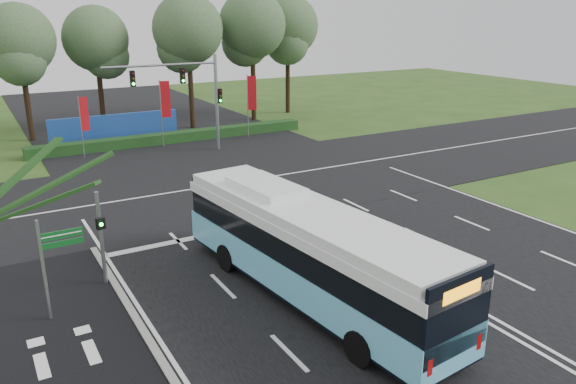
% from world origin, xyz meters
% --- Properties ---
extents(ground, '(120.00, 120.00, 0.00)m').
position_xyz_m(ground, '(0.00, 0.00, 0.00)').
color(ground, '#294818').
rests_on(ground, ground).
extents(road_main, '(20.00, 120.00, 0.04)m').
position_xyz_m(road_main, '(0.00, 0.00, 0.02)').
color(road_main, black).
rests_on(road_main, ground).
extents(road_cross, '(120.00, 14.00, 0.05)m').
position_xyz_m(road_cross, '(0.00, 12.00, 0.03)').
color(road_cross, black).
rests_on(road_cross, ground).
extents(bike_path, '(5.00, 18.00, 0.06)m').
position_xyz_m(bike_path, '(-12.50, -3.00, 0.03)').
color(bike_path, black).
rests_on(bike_path, ground).
extents(kerb_strip, '(0.25, 18.00, 0.12)m').
position_xyz_m(kerb_strip, '(-10.10, -3.00, 0.06)').
color(kerb_strip, gray).
rests_on(kerb_strip, ground).
extents(city_bus, '(4.00, 13.13, 3.71)m').
position_xyz_m(city_bus, '(-4.25, -2.31, 1.87)').
color(city_bus, '#61BAE1').
rests_on(city_bus, ground).
extents(pedestrian_signal, '(0.34, 0.43, 3.70)m').
position_xyz_m(pedestrian_signal, '(-10.36, 2.39, 2.02)').
color(pedestrian_signal, gray).
rests_on(pedestrian_signal, ground).
extents(street_sign, '(1.40, 0.13, 3.60)m').
position_xyz_m(street_sign, '(-12.26, 0.71, 2.30)').
color(street_sign, gray).
rests_on(street_sign, ground).
extents(banner_flag_left, '(0.64, 0.20, 4.39)m').
position_xyz_m(banner_flag_left, '(-7.03, 22.77, 2.87)').
color(banner_flag_left, gray).
rests_on(banner_flag_left, ground).
extents(banner_flag_mid, '(0.74, 0.23, 5.10)m').
position_xyz_m(banner_flag_mid, '(-1.04, 23.33, 3.30)').
color(banner_flag_mid, gray).
rests_on(banner_flag_mid, ground).
extents(banner_flag_right, '(0.70, 0.35, 5.10)m').
position_xyz_m(banner_flag_right, '(6.06, 23.10, 3.30)').
color(banner_flag_right, gray).
rests_on(banner_flag_right, ground).
extents(traffic_light_gantry, '(8.41, 0.28, 7.00)m').
position_xyz_m(traffic_light_gantry, '(0.21, 20.50, 4.66)').
color(traffic_light_gantry, gray).
rests_on(traffic_light_gantry, ground).
extents(hedge, '(22.00, 1.20, 0.80)m').
position_xyz_m(hedge, '(0.00, 24.50, 0.40)').
color(hedge, '#123413').
rests_on(hedge, ground).
extents(blue_hoarding, '(10.00, 0.30, 2.20)m').
position_xyz_m(blue_hoarding, '(-4.00, 27.00, 1.10)').
color(blue_hoarding, navy).
rests_on(blue_hoarding, ground).
extents(eucalyptus_row, '(41.97, 8.73, 11.81)m').
position_xyz_m(eucalyptus_row, '(-2.68, 31.10, 8.36)').
color(eucalyptus_row, black).
rests_on(eucalyptus_row, ground).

